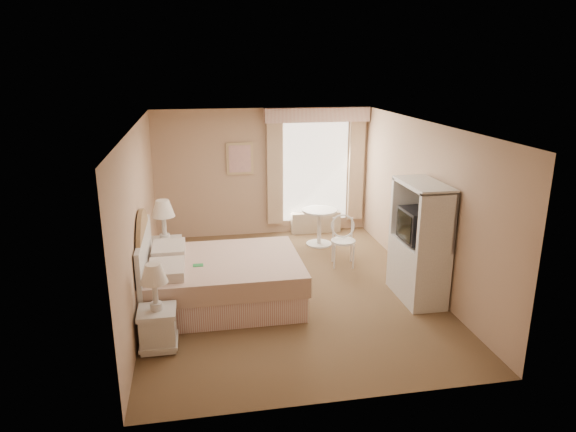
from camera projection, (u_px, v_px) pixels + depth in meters
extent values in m
cube|color=brown|center=(288.00, 289.00, 7.84)|extent=(4.20, 5.50, 0.01)
cube|color=silver|center=(288.00, 125.00, 7.12)|extent=(4.20, 5.50, 0.01)
cube|color=tan|center=(263.00, 173.00, 10.07)|extent=(4.20, 0.01, 2.50)
cube|color=tan|center=(340.00, 290.00, 4.89)|extent=(4.20, 0.01, 2.50)
cube|color=tan|center=(140.00, 219.00, 7.12)|extent=(0.01, 5.50, 2.50)
cube|color=tan|center=(423.00, 204.00, 7.84)|extent=(0.01, 5.50, 2.50)
cube|color=white|center=(315.00, 171.00, 10.22)|extent=(1.30, 0.02, 2.00)
cube|color=beige|center=(275.00, 173.00, 10.03)|extent=(0.30, 0.08, 2.05)
cube|color=beige|center=(356.00, 170.00, 10.32)|extent=(0.30, 0.08, 2.05)
cube|color=tan|center=(317.00, 115.00, 9.82)|extent=(2.05, 0.20, 0.28)
cube|color=beige|center=(316.00, 222.00, 10.44)|extent=(1.00, 0.22, 0.42)
cube|color=tan|center=(240.00, 159.00, 9.88)|extent=(0.52, 0.03, 0.62)
cube|color=beige|center=(240.00, 159.00, 9.86)|extent=(0.42, 0.02, 0.52)
cube|color=tan|center=(223.00, 290.00, 7.37)|extent=(2.15, 1.64, 0.37)
cube|color=beige|center=(222.00, 269.00, 7.28)|extent=(2.21, 1.70, 0.29)
cube|color=beige|center=(167.00, 270.00, 6.73)|extent=(0.46, 0.64, 0.14)
cube|color=beige|center=(169.00, 250.00, 7.46)|extent=(0.46, 0.64, 0.14)
cube|color=green|center=(198.00, 265.00, 7.03)|extent=(0.14, 0.10, 0.01)
cube|color=silver|center=(146.00, 271.00, 7.08)|extent=(0.06, 1.74, 1.13)
cylinder|color=#967550|center=(145.00, 264.00, 7.05)|extent=(0.05, 1.54, 1.54)
cube|color=white|center=(158.00, 330.00, 6.16)|extent=(0.41, 0.41, 0.45)
cube|color=white|center=(157.00, 312.00, 6.09)|extent=(0.45, 0.45, 0.05)
cube|color=white|center=(159.00, 342.00, 6.21)|extent=(0.45, 0.45, 0.04)
cylinder|color=silver|center=(156.00, 306.00, 6.07)|extent=(0.14, 0.14, 0.09)
cylinder|color=silver|center=(155.00, 292.00, 6.02)|extent=(0.06, 0.06, 0.36)
cone|color=white|center=(154.00, 273.00, 5.95)|extent=(0.32, 0.32, 0.23)
cube|color=white|center=(166.00, 259.00, 8.32)|extent=(0.47, 0.47, 0.51)
cube|color=white|center=(165.00, 242.00, 8.24)|extent=(0.51, 0.51, 0.06)
cube|color=white|center=(167.00, 268.00, 8.37)|extent=(0.51, 0.51, 0.05)
cylinder|color=silver|center=(165.00, 237.00, 8.21)|extent=(0.16, 0.16, 0.10)
cylinder|color=silver|center=(164.00, 225.00, 8.15)|extent=(0.07, 0.07, 0.41)
cone|color=white|center=(163.00, 208.00, 8.07)|extent=(0.37, 0.37, 0.27)
cylinder|color=silver|center=(319.00, 244.00, 9.77)|extent=(0.49, 0.49, 0.03)
cylinder|color=silver|center=(319.00, 227.00, 9.68)|extent=(0.07, 0.07, 0.65)
cylinder|color=white|center=(320.00, 210.00, 9.58)|extent=(0.65, 0.65, 0.04)
cylinder|color=silver|center=(334.00, 257.00, 8.57)|extent=(0.03, 0.03, 0.42)
cylinder|color=silver|center=(353.00, 257.00, 8.57)|extent=(0.03, 0.03, 0.42)
cylinder|color=silver|center=(333.00, 250.00, 8.88)|extent=(0.03, 0.03, 0.42)
cylinder|color=silver|center=(351.00, 250.00, 8.88)|extent=(0.03, 0.03, 0.42)
cylinder|color=white|center=(343.00, 241.00, 8.66)|extent=(0.48, 0.48, 0.04)
torus|color=silver|center=(343.00, 226.00, 8.72)|extent=(0.42, 0.17, 0.41)
cylinder|color=silver|center=(333.00, 228.00, 8.76)|extent=(0.03, 0.03, 0.38)
cylinder|color=silver|center=(352.00, 228.00, 8.77)|extent=(0.03, 0.03, 0.38)
cube|color=white|center=(417.00, 270.00, 7.47)|extent=(0.52, 1.04, 0.85)
cube|color=white|center=(437.00, 224.00, 6.77)|extent=(0.52, 0.08, 0.85)
cube|color=white|center=(408.00, 205.00, 7.68)|extent=(0.52, 0.08, 0.85)
cube|color=white|center=(424.00, 185.00, 7.10)|extent=(0.52, 1.04, 0.06)
cube|color=white|center=(438.00, 213.00, 7.26)|extent=(0.04, 1.04, 0.85)
cube|color=black|center=(419.00, 225.00, 7.27)|extent=(0.46, 0.57, 0.46)
cube|color=black|center=(404.00, 226.00, 7.23)|extent=(0.02, 0.47, 0.38)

